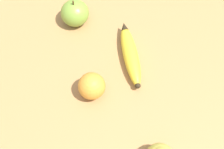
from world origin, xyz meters
The scene contains 4 objects.
ground_plane centered at (0.00, 0.00, 0.00)m, with size 3.00×3.00×0.00m, color #A87A47.
banana centered at (-0.04, 0.14, 0.02)m, with size 0.12×0.20×0.04m.
orange centered at (-0.11, 0.02, 0.04)m, with size 0.07×0.07×0.07m.
apple centered at (-0.22, 0.22, 0.04)m, with size 0.08×0.08×0.09m.
Camera 1 is at (0.04, -0.31, 0.74)m, focal length 50.00 mm.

